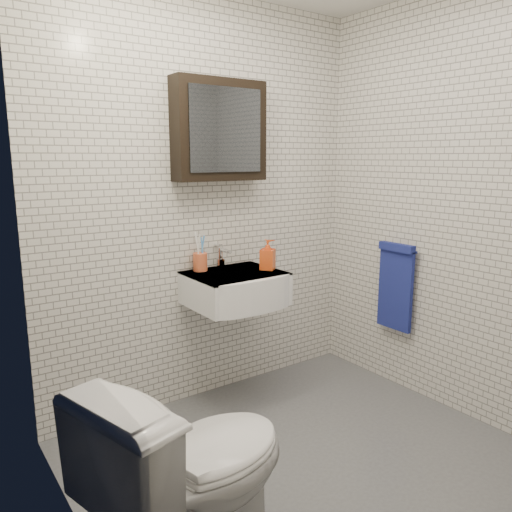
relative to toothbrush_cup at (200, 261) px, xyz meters
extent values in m
cube|color=#4F5157|center=(0.10, -0.94, -0.91)|extent=(2.20, 2.00, 0.01)
cube|color=silver|center=(0.10, 0.06, 0.34)|extent=(2.20, 0.02, 2.50)
cube|color=silver|center=(-1.00, -0.94, 0.34)|extent=(0.02, 2.00, 2.50)
cube|color=silver|center=(1.20, -0.94, 0.34)|extent=(0.02, 2.00, 2.50)
cube|color=white|center=(0.15, -0.17, -0.16)|extent=(0.55, 0.45, 0.20)
cylinder|color=silver|center=(0.15, -0.15, -0.07)|extent=(0.31, 0.31, 0.02)
cylinder|color=silver|center=(0.15, -0.15, -0.07)|extent=(0.04, 0.04, 0.01)
cube|color=white|center=(0.15, -0.17, -0.07)|extent=(0.55, 0.45, 0.01)
cylinder|color=silver|center=(0.15, 0.00, -0.03)|extent=(0.06, 0.06, 0.06)
cylinder|color=silver|center=(0.15, 0.00, 0.03)|extent=(0.03, 0.03, 0.08)
cylinder|color=silver|center=(0.15, -0.06, 0.06)|extent=(0.02, 0.12, 0.02)
cube|color=silver|center=(0.15, 0.03, 0.08)|extent=(0.02, 0.09, 0.01)
cube|color=black|center=(0.15, -0.01, 0.79)|extent=(0.60, 0.14, 0.60)
cube|color=#3F444C|center=(0.15, -0.09, 0.79)|extent=(0.49, 0.01, 0.49)
cylinder|color=silver|center=(1.16, -0.59, 0.04)|extent=(0.02, 0.30, 0.02)
cylinder|color=silver|center=(1.18, -0.46, 0.04)|extent=(0.04, 0.02, 0.02)
cylinder|color=silver|center=(1.18, -0.72, 0.04)|extent=(0.04, 0.02, 0.02)
cube|color=navy|center=(1.14, -0.59, -0.23)|extent=(0.03, 0.26, 0.54)
cube|color=navy|center=(1.13, -0.59, 0.05)|extent=(0.05, 0.26, 0.05)
cylinder|color=#D05B34|center=(0.00, 0.00, -0.01)|extent=(0.11, 0.11, 0.11)
cylinder|color=white|center=(-0.02, -0.01, 0.07)|extent=(0.02, 0.03, 0.21)
cylinder|color=#4792E3|center=(0.01, -0.01, 0.05)|extent=(0.02, 0.02, 0.19)
cylinder|color=white|center=(-0.01, 0.02, 0.07)|extent=(0.03, 0.04, 0.22)
cylinder|color=#4792E3|center=(0.02, 0.01, 0.06)|extent=(0.03, 0.04, 0.20)
imported|color=orange|center=(0.36, -0.21, 0.03)|extent=(0.12, 0.12, 0.19)
imported|color=silver|center=(-0.70, -1.20, -0.50)|extent=(0.89, 0.65, 0.82)
camera|label=1|loc=(-1.47, -2.66, 0.63)|focal=35.00mm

